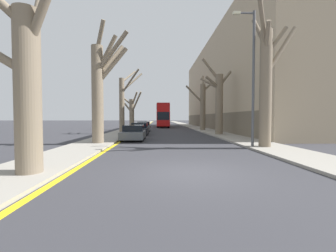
# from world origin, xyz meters

# --- Properties ---
(ground_plane) EXTENTS (300.00, 300.00, 0.00)m
(ground_plane) POSITION_xyz_m (0.00, 0.00, 0.00)
(ground_plane) COLOR #333338
(sidewalk_left) EXTENTS (2.83, 120.00, 0.12)m
(sidewalk_left) POSITION_xyz_m (-5.75, 50.00, 0.06)
(sidewalk_left) COLOR gray
(sidewalk_left) RESTS_ON ground
(sidewalk_right) EXTENTS (2.83, 120.00, 0.12)m
(sidewalk_right) POSITION_xyz_m (5.75, 50.00, 0.06)
(sidewalk_right) COLOR gray
(sidewalk_right) RESTS_ON ground
(building_facade_right) EXTENTS (10.08, 46.28, 14.82)m
(building_facade_right) POSITION_xyz_m (12.16, 31.38, 7.40)
(building_facade_right) COLOR tan
(building_facade_right) RESTS_ON ground
(kerb_line_stripe) EXTENTS (0.24, 120.00, 0.01)m
(kerb_line_stripe) POSITION_xyz_m (-4.15, 50.00, 0.00)
(kerb_line_stripe) COLOR yellow
(kerb_line_stripe) RESTS_ON ground
(street_tree_left_0) EXTENTS (4.51, 2.94, 6.82)m
(street_tree_left_0) POSITION_xyz_m (-5.38, -0.20, 3.22)
(street_tree_left_0) COLOR #7A6B56
(street_tree_left_0) RESTS_ON ground
(street_tree_left_1) EXTENTS (2.76, 2.46, 8.43)m
(street_tree_left_1) POSITION_xyz_m (-5.25, 8.47, 4.04)
(street_tree_left_1) COLOR #7A6B56
(street_tree_left_1) RESTS_ON ground
(street_tree_left_2) EXTENTS (2.60, 3.26, 7.76)m
(street_tree_left_2) POSITION_xyz_m (-5.28, 18.89, 3.74)
(street_tree_left_2) COLOR #7A6B56
(street_tree_left_2) RESTS_ON ground
(street_tree_left_3) EXTENTS (3.67, 2.11, 5.85)m
(street_tree_left_3) POSITION_xyz_m (-5.33, 27.35, 2.80)
(street_tree_left_3) COLOR #7A6B56
(street_tree_left_3) RESTS_ON ground
(street_tree_right_0) EXTENTS (3.31, 2.39, 8.66)m
(street_tree_right_0) POSITION_xyz_m (5.45, 5.95, 4.15)
(street_tree_right_0) COLOR #7A6B56
(street_tree_right_0) RESTS_ON ground
(street_tree_right_1) EXTENTS (3.36, 2.03, 8.30)m
(street_tree_right_1) POSITION_xyz_m (5.32, 16.51, 3.72)
(street_tree_right_1) COLOR #7A6B56
(street_tree_right_1) RESTS_ON ground
(street_tree_right_2) EXTENTS (4.33, 1.44, 8.17)m
(street_tree_right_2) POSITION_xyz_m (5.25, 25.07, 3.73)
(street_tree_right_2) COLOR #7A6B56
(street_tree_right_2) RESTS_ON ground
(double_decker_bus) EXTENTS (2.44, 11.03, 4.60)m
(double_decker_bus) POSITION_xyz_m (-0.34, 37.97, 2.60)
(double_decker_bus) COLOR red
(double_decker_bus) RESTS_ON ground
(parked_car_0) EXTENTS (1.86, 4.15, 1.27)m
(parked_car_0) POSITION_xyz_m (-3.25, 11.50, 0.61)
(parked_car_0) COLOR #4C5156
(parked_car_0) RESTS_ON ground
(parked_car_1) EXTENTS (1.86, 4.16, 1.33)m
(parked_car_1) POSITION_xyz_m (-3.25, 17.28, 0.63)
(parked_car_1) COLOR black
(parked_car_1) RESTS_ON ground
(parked_car_2) EXTENTS (1.81, 4.06, 1.36)m
(parked_car_2) POSITION_xyz_m (-3.25, 23.81, 0.65)
(parked_car_2) COLOR #4C5156
(parked_car_2) RESTS_ON ground
(lamp_post) EXTENTS (1.40, 0.20, 8.45)m
(lamp_post) POSITION_xyz_m (4.66, 6.22, 4.69)
(lamp_post) COLOR #4C4F54
(lamp_post) RESTS_ON ground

